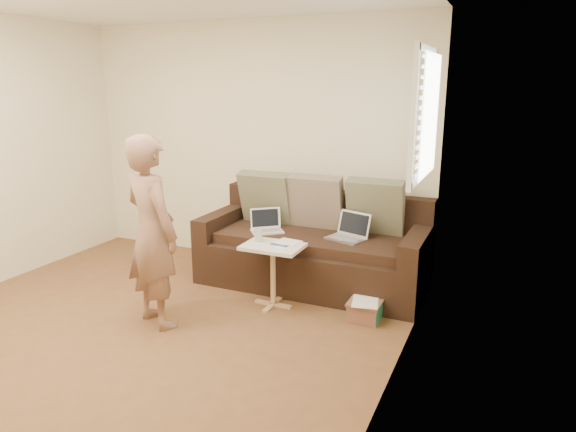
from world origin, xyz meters
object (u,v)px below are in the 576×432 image
(laptop_white, at_px, (267,232))
(drinking_glass, at_px, (259,235))
(person, at_px, (152,232))
(striped_box, at_px, (365,310))
(sofa, at_px, (313,243))
(laptop_silver, at_px, (346,240))
(side_table, at_px, (273,275))

(laptop_white, height_order, drinking_glass, drinking_glass)
(person, height_order, striped_box, person)
(sofa, bearing_deg, drinking_glass, -117.07)
(laptop_silver, height_order, striped_box, laptop_silver)
(sofa, height_order, side_table, sofa)
(laptop_white, distance_m, person, 1.31)
(laptop_white, height_order, side_table, laptop_white)
(laptop_silver, relative_size, side_table, 0.61)
(striped_box, bearing_deg, drinking_glass, -179.65)
(laptop_white, relative_size, drinking_glass, 2.55)
(laptop_silver, bearing_deg, person, -115.96)
(drinking_glass, bearing_deg, sofa, 62.93)
(laptop_white, height_order, striped_box, laptop_white)
(laptop_silver, distance_m, drinking_glass, 0.85)
(laptop_white, xyz_separation_m, striped_box, (1.14, -0.45, -0.43))
(sofa, relative_size, striped_box, 8.01)
(laptop_silver, xyz_separation_m, striped_box, (0.35, -0.53, -0.43))
(sofa, distance_m, laptop_silver, 0.37)
(side_table, relative_size, striped_box, 2.09)
(sofa, xyz_separation_m, drinking_glass, (-0.30, -0.58, 0.21))
(striped_box, bearing_deg, laptop_white, 158.27)
(drinking_glass, bearing_deg, striped_box, 0.35)
(side_table, relative_size, drinking_glass, 4.78)
(laptop_silver, xyz_separation_m, person, (-1.23, -1.27, 0.27))
(sofa, xyz_separation_m, side_table, (-0.14, -0.62, -0.14))
(person, xyz_separation_m, drinking_glass, (0.58, 0.74, -0.16))
(person, height_order, side_table, person)
(sofa, bearing_deg, laptop_silver, -8.02)
(person, height_order, drinking_glass, person)
(drinking_glass, bearing_deg, person, -128.23)
(laptop_white, distance_m, side_table, 0.63)
(laptop_white, xyz_separation_m, drinking_glass, (0.14, -0.46, 0.11))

